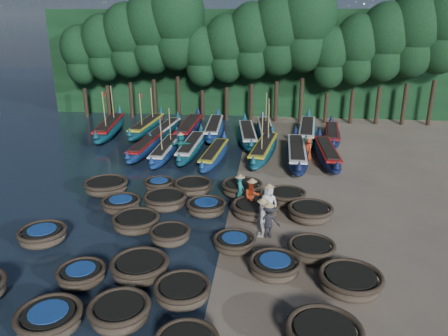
# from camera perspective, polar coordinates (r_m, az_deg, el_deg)

# --- Properties ---
(ground) EXTENTS (120.00, 120.00, 0.00)m
(ground) POSITION_cam_1_polar(r_m,az_deg,el_deg) (22.66, 0.72, -5.38)
(ground) COLOR gray
(ground) RESTS_ON ground
(foliage_wall) EXTENTS (40.00, 3.00, 10.00)m
(foliage_wall) POSITION_cam_1_polar(r_m,az_deg,el_deg) (44.25, 3.74, 13.53)
(foliage_wall) COLOR black
(foliage_wall) RESTS_ON ground
(coracle_1) EXTENTS (2.13, 2.13, 0.77)m
(coracle_1) POSITION_cam_1_polar(r_m,az_deg,el_deg) (15.51, -21.83, -17.91)
(coracle_1) COLOR brown
(coracle_1) RESTS_ON ground
(coracle_2) EXTENTS (2.07, 2.07, 0.82)m
(coracle_2) POSITION_cam_1_polar(r_m,az_deg,el_deg) (15.11, -13.46, -17.91)
(coracle_2) COLOR brown
(coracle_2) RESTS_ON ground
(coracle_4) EXTENTS (2.69, 2.69, 0.81)m
(coracle_4) POSITION_cam_1_polar(r_m,az_deg,el_deg) (14.22, 12.90, -20.63)
(coracle_4) COLOR brown
(coracle_4) RESTS_ON ground
(coracle_5) EXTENTS (2.00, 2.00, 0.66)m
(coracle_5) POSITION_cam_1_polar(r_m,az_deg,el_deg) (17.49, -18.11, -13.11)
(coracle_5) COLOR brown
(coracle_5) RESTS_ON ground
(coracle_6) EXTENTS (2.25, 2.25, 0.81)m
(coracle_6) POSITION_cam_1_polar(r_m,az_deg,el_deg) (17.20, -10.92, -12.69)
(coracle_6) COLOR brown
(coracle_6) RESTS_ON ground
(coracle_7) EXTENTS (2.36, 2.36, 0.72)m
(coracle_7) POSITION_cam_1_polar(r_m,az_deg,el_deg) (15.82, -5.46, -15.76)
(coracle_7) COLOR brown
(coracle_7) RESTS_ON ground
(coracle_8) EXTENTS (2.20, 2.20, 0.74)m
(coracle_8) POSITION_cam_1_polar(r_m,az_deg,el_deg) (17.16, 6.65, -12.66)
(coracle_8) COLOR brown
(coracle_8) RESTS_ON ground
(coracle_9) EXTENTS (2.38, 2.38, 0.76)m
(coracle_9) POSITION_cam_1_polar(r_m,az_deg,el_deg) (16.84, 16.18, -14.04)
(coracle_9) COLOR brown
(coracle_9) RESTS_ON ground
(coracle_10) EXTENTS (2.12, 2.12, 0.74)m
(coracle_10) POSITION_cam_1_polar(r_m,az_deg,el_deg) (20.77, -22.60, -8.12)
(coracle_10) COLOR brown
(coracle_10) RESTS_ON ground
(coracle_11) EXTENTS (2.45, 2.45, 0.75)m
(coracle_11) POSITION_cam_1_polar(r_m,az_deg,el_deg) (20.73, -11.42, -6.96)
(coracle_11) COLOR brown
(coracle_11) RESTS_ON ground
(coracle_12) EXTENTS (1.86, 1.86, 0.71)m
(coracle_12) POSITION_cam_1_polar(r_m,az_deg,el_deg) (19.40, -7.06, -8.71)
(coracle_12) COLOR brown
(coracle_12) RESTS_ON ground
(coracle_13) EXTENTS (2.12, 2.12, 0.65)m
(coracle_13) POSITION_cam_1_polar(r_m,az_deg,el_deg) (18.73, 1.36, -9.75)
(coracle_13) COLOR brown
(coracle_13) RESTS_ON ground
(coracle_14) EXTENTS (1.98, 1.98, 0.70)m
(coracle_14) POSITION_cam_1_polar(r_m,az_deg,el_deg) (18.55, 11.35, -10.40)
(coracle_14) COLOR brown
(coracle_14) RESTS_ON ground
(coracle_15) EXTENTS (2.25, 2.25, 0.74)m
(coracle_15) POSITION_cam_1_polar(r_m,az_deg,el_deg) (22.77, -13.28, -4.63)
(coracle_15) COLOR brown
(coracle_15) RESTS_ON ground
(coracle_16) EXTENTS (2.27, 2.27, 0.83)m
(coracle_16) POSITION_cam_1_polar(r_m,az_deg,el_deg) (22.66, -7.67, -4.24)
(coracle_16) COLOR brown
(coracle_16) RESTS_ON ground
(coracle_17) EXTENTS (2.03, 2.03, 0.72)m
(coracle_17) POSITION_cam_1_polar(r_m,az_deg,el_deg) (21.87, -2.33, -5.14)
(coracle_17) COLOR brown
(coracle_17) RESTS_ON ground
(coracle_18) EXTENTS (2.84, 2.84, 0.80)m
(coracle_18) POSITION_cam_1_polar(r_m,az_deg,el_deg) (21.62, 4.13, -5.38)
(coracle_18) COLOR brown
(coracle_18) RESTS_ON ground
(coracle_19) EXTENTS (2.29, 2.29, 0.81)m
(coracle_19) POSITION_cam_1_polar(r_m,az_deg,el_deg) (21.59, 11.20, -5.74)
(coracle_19) COLOR brown
(coracle_19) RESTS_ON ground
(coracle_20) EXTENTS (2.71, 2.71, 0.81)m
(coracle_20) POSITION_cam_1_polar(r_m,az_deg,el_deg) (25.17, -15.14, -2.34)
(coracle_20) COLOR brown
(coracle_20) RESTS_ON ground
(coracle_21) EXTENTS (2.00, 2.00, 0.66)m
(coracle_21) POSITION_cam_1_polar(r_m,az_deg,el_deg) (25.05, -8.46, -2.15)
(coracle_21) COLOR brown
(coracle_21) RESTS_ON ground
(coracle_22) EXTENTS (2.48, 2.48, 0.78)m
(coracle_22) POSITION_cam_1_polar(r_m,az_deg,el_deg) (24.36, -4.05, -2.47)
(coracle_22) COLOR brown
(coracle_22) RESTS_ON ground
(coracle_23) EXTENTS (2.31, 2.31, 0.83)m
(coracle_23) POSITION_cam_1_polar(r_m,az_deg,el_deg) (24.02, 2.37, -2.69)
(coracle_23) COLOR brown
(coracle_23) RESTS_ON ground
(coracle_24) EXTENTS (2.50, 2.50, 0.75)m
(coracle_24) POSITION_cam_1_polar(r_m,az_deg,el_deg) (23.30, 8.18, -3.73)
(coracle_24) COLOR brown
(coracle_24) RESTS_ON ground
(long_boat_2) EXTENTS (1.72, 7.59, 1.34)m
(long_boat_2) POSITION_cam_1_polar(r_m,az_deg,el_deg) (32.02, -10.15, 2.79)
(long_boat_2) COLOR navy
(long_boat_2) RESTS_ON ground
(long_boat_3) EXTENTS (1.40, 7.74, 3.29)m
(long_boat_3) POSITION_cam_1_polar(r_m,az_deg,el_deg) (30.87, -7.62, 2.32)
(long_boat_3) COLOR navy
(long_boat_3) RESTS_ON ground
(long_boat_4) EXTENTS (1.61, 7.96, 1.40)m
(long_boat_4) POSITION_cam_1_polar(r_m,az_deg,el_deg) (31.29, -4.29, 2.69)
(long_boat_4) COLOR #0D434D
(long_boat_4) RESTS_ON ground
(long_boat_5) EXTENTS (1.92, 7.28, 1.29)m
(long_boat_5) POSITION_cam_1_polar(r_m,az_deg,el_deg) (29.79, -1.28, 1.79)
(long_boat_5) COLOR navy
(long_boat_5) RESTS_ON ground
(long_boat_6) EXTENTS (2.62, 8.32, 3.57)m
(long_boat_6) POSITION_cam_1_polar(r_m,az_deg,el_deg) (30.72, 5.21, 2.41)
(long_boat_6) COLOR #0D434D
(long_boat_6) RESTS_ON ground
(long_boat_7) EXTENTS (1.71, 8.79, 1.55)m
(long_boat_7) POSITION_cam_1_polar(r_m,az_deg,el_deg) (30.08, 9.47, 1.90)
(long_boat_7) COLOR #0F1837
(long_boat_7) RESTS_ON ground
(long_boat_8) EXTENTS (1.72, 8.07, 1.42)m
(long_boat_8) POSITION_cam_1_polar(r_m,az_deg,el_deg) (30.64, 13.27, 1.87)
(long_boat_8) COLOR #0F1837
(long_boat_8) RESTS_ON ground
(long_boat_9) EXTENTS (2.77, 9.10, 3.90)m
(long_boat_9) POSITION_cam_1_polar(r_m,az_deg,el_deg) (37.69, -14.74, 5.13)
(long_boat_9) COLOR #0D434D
(long_boat_9) RESTS_ON ground
(long_boat_10) EXTENTS (1.95, 8.55, 3.64)m
(long_boat_10) POSITION_cam_1_polar(r_m,az_deg,el_deg) (37.59, -10.01, 5.37)
(long_boat_10) COLOR #0D434D
(long_boat_10) RESTS_ON ground
(long_boat_11) EXTENTS (1.92, 7.54, 1.33)m
(long_boat_11) POSITION_cam_1_polar(r_m,az_deg,el_deg) (36.50, -7.64, 4.97)
(long_boat_11) COLOR #0D434D
(long_boat_11) RESTS_ON ground
(long_boat_12) EXTENTS (1.66, 8.97, 1.58)m
(long_boat_12) POSITION_cam_1_polar(r_m,az_deg,el_deg) (36.39, -4.58, 5.19)
(long_boat_12) COLOR #0F1837
(long_boat_12) RESTS_ON ground
(long_boat_13) EXTENTS (1.86, 8.55, 1.51)m
(long_boat_13) POSITION_cam_1_polar(r_m,az_deg,el_deg) (36.40, -1.31, 5.20)
(long_boat_13) COLOR navy
(long_boat_13) RESTS_ON ground
(long_boat_14) EXTENTS (2.45, 8.41, 1.49)m
(long_boat_14) POSITION_cam_1_polar(r_m,az_deg,el_deg) (34.44, 3.09, 4.34)
(long_boat_14) COLOR #0D434D
(long_boat_14) RESTS_ON ground
(long_boat_15) EXTENTS (2.06, 8.01, 3.41)m
(long_boat_15) POSITION_cam_1_polar(r_m,az_deg,el_deg) (36.10, 5.43, 4.95)
(long_boat_15) COLOR navy
(long_boat_15) RESTS_ON ground
(long_boat_16) EXTENTS (2.43, 9.07, 1.60)m
(long_boat_16) POSITION_cam_1_polar(r_m,az_deg,el_deg) (35.97, 10.79, 4.75)
(long_boat_16) COLOR #0D434D
(long_boat_16) RESTS_ON ground
(long_boat_17) EXTENTS (2.07, 7.58, 1.34)m
(long_boat_17) POSITION_cam_1_polar(r_m,az_deg,el_deg) (35.71, 13.90, 4.25)
(long_boat_17) COLOR #0F1837
(long_boat_17) RESTS_ON ground
(fisherman_0) EXTENTS (1.00, 0.79, 2.01)m
(fisherman_0) POSITION_cam_1_polar(r_m,az_deg,el_deg) (21.22, 5.84, -4.44)
(fisherman_0) COLOR silver
(fisherman_0) RESTS_ON ground
(fisherman_1) EXTENTS (0.52, 0.65, 1.84)m
(fisherman_1) POSITION_cam_1_polar(r_m,az_deg,el_deg) (22.78, 2.11, -2.72)
(fisherman_1) COLOR #1A7069
(fisherman_1) RESTS_ON ground
(fisherman_2) EXTENTS (1.05, 0.95, 1.96)m
(fisherman_2) POSITION_cam_1_polar(r_m,az_deg,el_deg) (21.94, 3.65, -3.64)
(fisherman_2) COLOR #B43918
(fisherman_2) RESTS_ON ground
(fisherman_3) EXTENTS (1.05, 0.60, 1.82)m
(fisherman_3) POSITION_cam_1_polar(r_m,az_deg,el_deg) (19.69, 5.85, -6.76)
(fisherman_3) COLOR black
(fisherman_3) RESTS_ON ground
(fisherman_4) EXTENTS (0.53, 1.08, 1.97)m
(fisherman_4) POSITION_cam_1_polar(r_m,az_deg,el_deg) (19.74, 5.05, -6.37)
(fisherman_4) COLOR silver
(fisherman_4) RESTS_ON ground
(fisherman_5) EXTENTS (1.68, 0.69, 1.96)m
(fisherman_5) POSITION_cam_1_polar(r_m,az_deg,el_deg) (30.48, -5.64, 2.94)
(fisherman_5) COLOR #1A7069
(fisherman_5) RESTS_ON ground
(fisherman_6) EXTENTS (0.75, 0.93, 1.86)m
(fisherman_6) POSITION_cam_1_polar(r_m,az_deg,el_deg) (30.41, 10.97, 2.59)
(fisherman_6) COLOR #B43918
(fisherman_6) RESTS_ON ground
(tree_0) EXTENTS (3.68, 3.68, 8.68)m
(tree_0) POSITION_cam_1_polar(r_m,az_deg,el_deg) (44.41, -18.21, 13.92)
(tree_0) COLOR black
(tree_0) RESTS_ON ground
(tree_1) EXTENTS (4.09, 4.09, 9.65)m
(tree_1) POSITION_cam_1_polar(r_m,az_deg,el_deg) (43.49, -15.44, 14.97)
(tree_1) COLOR black
(tree_1) RESTS_ON ground
(tree_2) EXTENTS (4.51, 4.51, 10.63)m
(tree_2) POSITION_cam_1_polar(r_m,az_deg,el_deg) (42.67, -12.53, 16.04)
(tree_2) COLOR black
(tree_2) RESTS_ON ground
(tree_3) EXTENTS (4.92, 4.92, 11.60)m
(tree_3) POSITION_cam_1_polar(r_m,az_deg,el_deg) (41.98, -9.49, 17.10)
(tree_3) COLOR black
(tree_3) RESTS_ON ground
(tree_4) EXTENTS (5.34, 5.34, 12.58)m
(tree_4) POSITION_cam_1_polar(r_m,az_deg,el_deg) (41.42, -6.31, 18.15)
(tree_4) COLOR black
(tree_4) RESTS_ON ground
(tree_5) EXTENTS (3.68, 3.68, 8.68)m
(tree_5) POSITION_cam_1_polar(r_m,az_deg,el_deg) (41.14, -2.94, 14.46)
(tree_5) COLOR black
(tree_5) RESTS_ON ground
(tree_6) EXTENTS (4.09, 4.09, 9.65)m
(tree_6) POSITION_cam_1_polar(r_m,az_deg,el_deg) (40.79, 0.36, 15.39)
(tree_6) COLOR black
(tree_6) RESTS_ON ground
(tree_7) EXTENTS (4.51, 4.51, 10.63)m
(tree_7) POSITION_cam_1_polar(r_m,az_deg,el_deg) (40.58, 3.73, 16.29)
(tree_7) COLOR black
(tree_7) RESTS_ON ground
(tree_8) EXTENTS (4.92, 4.92, 11.60)m
(tree_8) POSITION_cam_1_polar(r_m,az_deg,el_deg) (40.51, 7.15, 17.14)
(tree_8) COLOR black
(tree_8) RESTS_ON ground
(tree_9) EXTENTS (5.34, 5.34, 12.58)m
(tree_9) POSITION_cam_1_polar(r_m,az_deg,el_deg) (40.58, 10.60, 17.92)
(tree_9) COLOR black
(tree_9) RESTS_ON ground
(tree_10) EXTENTS (3.68, 3.68, 8.68)m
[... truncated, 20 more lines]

